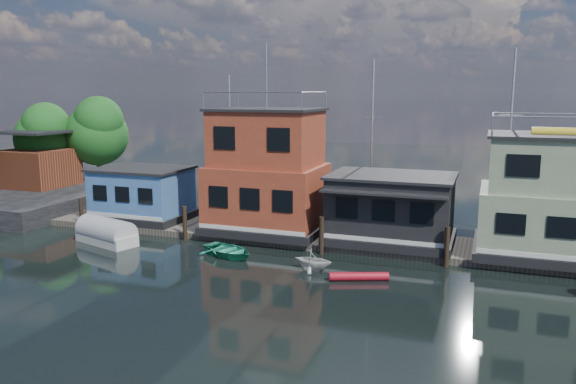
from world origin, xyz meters
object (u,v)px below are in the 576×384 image
at_px(houseboat_blue, 142,194).
at_px(dinghy_white, 313,260).
at_px(houseboat_dark, 391,208).
at_px(dinghy_teal, 228,250).
at_px(houseboat_green, 558,199).
at_px(red_kayak, 359,276).
at_px(houseboat_red, 267,174).
at_px(tarp_runabout, 106,233).

relative_size(houseboat_blue, dinghy_white, 3.06).
bearing_deg(houseboat_dark, dinghy_teal, -148.64).
bearing_deg(houseboat_green, red_kayak, -144.77).
distance_m(houseboat_blue, houseboat_red, 9.69).
height_order(dinghy_teal, dinghy_white, dinghy_white).
relative_size(dinghy_teal, tarp_runabout, 0.77).
bearing_deg(tarp_runabout, dinghy_teal, 18.09).
relative_size(houseboat_dark, houseboat_green, 0.88).
distance_m(houseboat_blue, dinghy_white, 15.61).
relative_size(dinghy_teal, dinghy_white, 1.69).
xyz_separation_m(red_kayak, tarp_runabout, (-16.30, 1.49, 0.43)).
bearing_deg(houseboat_blue, dinghy_white, -21.87).
relative_size(houseboat_green, red_kayak, 2.84).
xyz_separation_m(houseboat_red, houseboat_green, (17.00, 0.00, -0.55)).
relative_size(red_kayak, dinghy_teal, 0.84).
height_order(houseboat_blue, red_kayak, houseboat_blue).
bearing_deg(dinghy_white, dinghy_teal, 86.19).
xyz_separation_m(houseboat_red, dinghy_teal, (-0.35, -5.11, -3.74)).
height_order(houseboat_dark, houseboat_green, houseboat_green).
height_order(houseboat_green, dinghy_teal, houseboat_green).
bearing_deg(dinghy_white, houseboat_dark, -24.67).
bearing_deg(dinghy_white, houseboat_green, -60.91).
relative_size(houseboat_red, tarp_runabout, 2.59).
height_order(red_kayak, dinghy_white, dinghy_white).
bearing_deg(dinghy_white, tarp_runabout, 90.84).
bearing_deg(red_kayak, houseboat_dark, 65.49).
distance_m(houseboat_dark, dinghy_white, 6.80).
height_order(red_kayak, tarp_runabout, tarp_runabout).
distance_m(houseboat_dark, houseboat_green, 9.07).
distance_m(houseboat_dark, dinghy_teal, 9.99).
xyz_separation_m(houseboat_red, dinghy_white, (4.91, -5.78, -3.55)).
height_order(houseboat_blue, houseboat_green, houseboat_green).
xyz_separation_m(houseboat_red, red_kayak, (7.60, -6.64, -3.89)).
height_order(houseboat_blue, houseboat_dark, houseboat_dark).
bearing_deg(red_kayak, dinghy_white, 141.34).
height_order(houseboat_blue, houseboat_red, houseboat_red).
xyz_separation_m(houseboat_blue, dinghy_white, (14.41, -5.78, -1.65)).
height_order(houseboat_blue, dinghy_teal, houseboat_blue).
relative_size(houseboat_blue, houseboat_green, 0.76).
bearing_deg(dinghy_teal, red_kayak, -77.09).
bearing_deg(tarp_runabout, houseboat_dark, 34.89).
distance_m(red_kayak, dinghy_white, 2.84).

